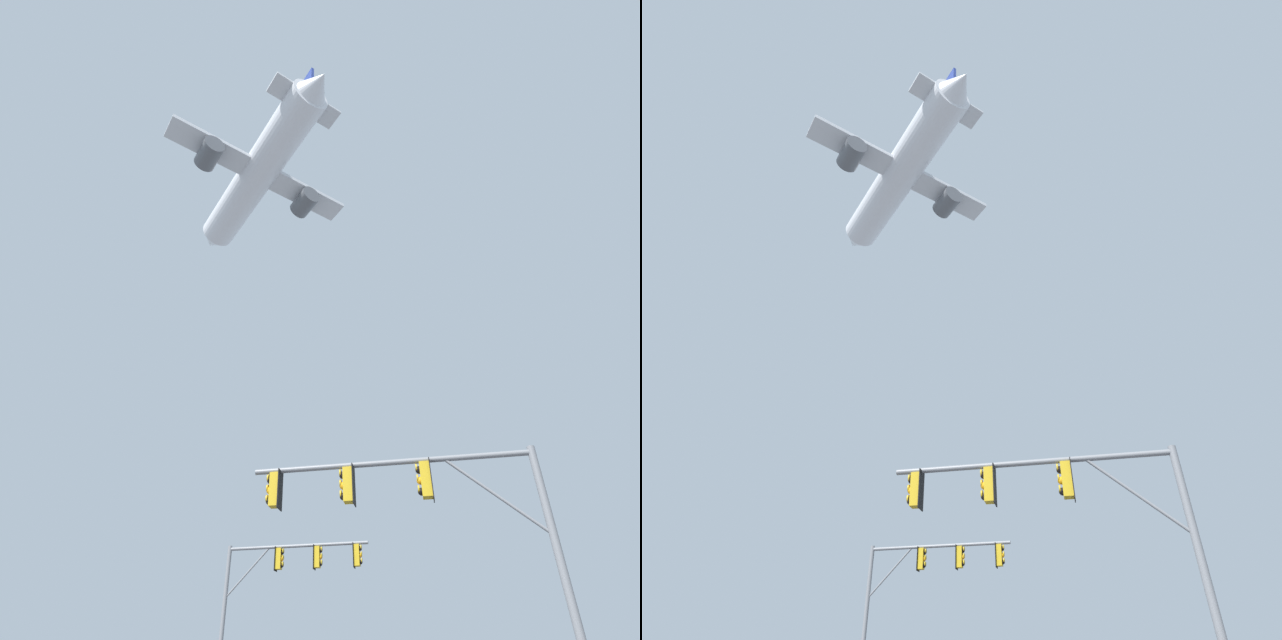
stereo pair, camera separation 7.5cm
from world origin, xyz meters
The scene contains 3 objects.
signal_pole_near centered at (2.28, 7.80, 4.75)m, with size 7.44×1.27×6.06m.
signal_pole_far centered at (-2.88, 19.91, 4.95)m, with size 6.82×1.33×6.36m.
airplane centered at (-7.78, 25.51, 42.19)m, with size 17.46×21.33×6.70m.
Camera 1 is at (0.64, -5.04, 1.34)m, focal length 27.30 mm.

